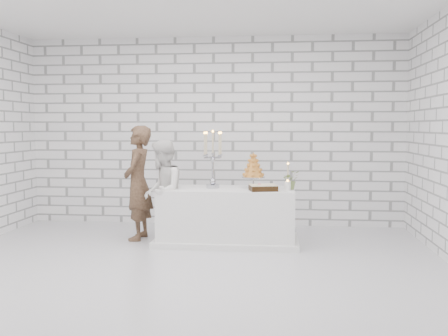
# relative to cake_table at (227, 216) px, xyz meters

# --- Properties ---
(ground) EXTENTS (6.00, 5.00, 0.01)m
(ground) POSITION_rel_cake_table_xyz_m (-0.35, -1.15, -0.38)
(ground) COLOR silver
(ground) RESTS_ON ground
(wall_back) EXTENTS (6.00, 0.01, 3.00)m
(wall_back) POSITION_rel_cake_table_xyz_m (-0.35, 1.35, 1.12)
(wall_back) COLOR white
(wall_back) RESTS_ON ground
(wall_front) EXTENTS (6.00, 0.01, 3.00)m
(wall_front) POSITION_rel_cake_table_xyz_m (-0.35, -3.65, 1.12)
(wall_front) COLOR white
(wall_front) RESTS_ON ground
(cake_table) EXTENTS (1.80, 0.80, 0.75)m
(cake_table) POSITION_rel_cake_table_xyz_m (0.00, 0.00, 0.00)
(cake_table) COLOR white
(cake_table) RESTS_ON ground
(groom) EXTENTS (0.38, 0.58, 1.59)m
(groom) POSITION_rel_cake_table_xyz_m (-1.26, 0.12, 0.42)
(groom) COLOR #382519
(groom) RESTS_ON ground
(bride) EXTENTS (0.58, 0.72, 1.41)m
(bride) POSITION_rel_cake_table_xyz_m (-0.86, -0.12, 0.33)
(bride) COLOR white
(bride) RESTS_ON ground
(candelabra) EXTENTS (0.32, 0.32, 0.78)m
(candelabra) POSITION_rel_cake_table_xyz_m (-0.19, 0.02, 0.77)
(candelabra) COLOR #A7A8B2
(candelabra) RESTS_ON cake_table
(croquembouche) EXTENTS (0.32, 0.32, 0.49)m
(croquembouche) POSITION_rel_cake_table_xyz_m (0.35, 0.09, 0.62)
(croquembouche) COLOR #A15E1D
(croquembouche) RESTS_ON cake_table
(chocolate_cake) EXTENTS (0.39, 0.32, 0.08)m
(chocolate_cake) POSITION_rel_cake_table_xyz_m (0.49, -0.21, 0.42)
(chocolate_cake) COLOR black
(chocolate_cake) RESTS_ON cake_table
(pillar_candle) EXTENTS (0.10, 0.10, 0.12)m
(pillar_candle) POSITION_rel_cake_table_xyz_m (0.81, -0.15, 0.44)
(pillar_candle) COLOR white
(pillar_candle) RESTS_ON cake_table
(extra_taper) EXTENTS (0.06, 0.06, 0.32)m
(extra_taper) POSITION_rel_cake_table_xyz_m (0.82, 0.16, 0.54)
(extra_taper) COLOR beige
(extra_taper) RESTS_ON cake_table
(flowers) EXTENTS (0.28, 0.26, 0.25)m
(flowers) POSITION_rel_cake_table_xyz_m (0.85, -0.02, 0.50)
(flowers) COLOR #57733B
(flowers) RESTS_ON cake_table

